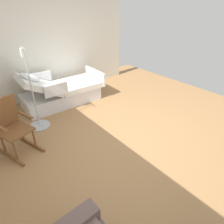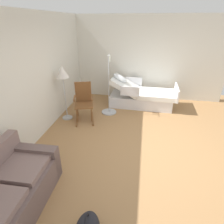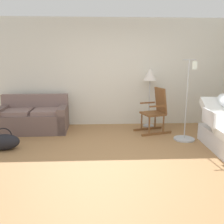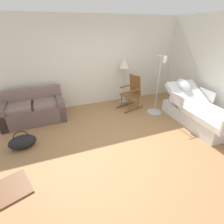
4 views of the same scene
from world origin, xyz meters
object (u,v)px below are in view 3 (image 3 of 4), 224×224
couch (33,119)px  rocking_chair (156,111)px  iv_pole (185,128)px  floor_lamp (150,78)px  duffel_bag (4,142)px

couch → rocking_chair: (2.89, -0.21, 0.20)m
rocking_chair → iv_pole: size_ratio=0.62×
floor_lamp → duffel_bag: (-3.07, -1.51, -1.07)m
iv_pole → rocking_chair: bearing=130.5°
floor_lamp → iv_pole: (0.57, -1.10, -0.98)m
couch → duffel_bag: couch is taller
duffel_bag → iv_pole: bearing=6.5°
floor_lamp → duffel_bag: size_ratio=2.50×
duffel_bag → iv_pole: iv_pole is taller
duffel_bag → iv_pole: 3.66m
rocking_chair → couch: bearing=175.9°
couch → rocking_chair: 2.91m
rocking_chair → iv_pole: (0.51, -0.60, -0.25)m
couch → rocking_chair: rocking_chair is taller
rocking_chair → duffel_bag: size_ratio=1.77×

